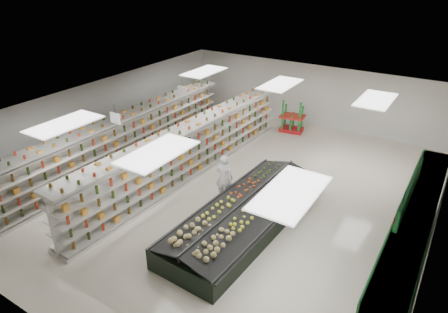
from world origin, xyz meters
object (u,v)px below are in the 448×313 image
Objects in this scene: shopper_background at (227,122)px; shopper_main at (224,177)px; soda_endcap at (292,118)px; gondola_center at (189,153)px; produce_island at (245,213)px; gondola_left at (126,140)px.

shopper_main is at bearing -125.39° from shopper_background.
soda_endcap is 3.37m from shopper_background.
gondola_center is 4.11m from produce_island.
produce_island is at bearing 129.72° from shopper_main.
soda_endcap is at bearing 103.38° from produce_island.
produce_island is at bearing -11.18° from gondola_left.
soda_endcap is 7.32m from shopper_main.
gondola_center is 1.82× the size of produce_island.
soda_endcap is at bearing 56.53° from gondola_left.
soda_endcap is at bearing 78.09° from gondola_center.
produce_island is at bearing -119.79° from shopper_background.
gondola_center is 8.16× the size of shopper_background.
shopper_background is at bearing 64.85° from gondola_left.
produce_island is 8.59m from soda_endcap.
shopper_background is at bearing 103.20° from gondola_center.
produce_island is (3.64, -1.84, -0.54)m from gondola_center.
shopper_main reaches higher than soda_endcap.
shopper_main is (2.16, -0.79, -0.11)m from gondola_center.
shopper_background is (2.24, 4.66, -0.21)m from gondola_left.
soda_endcap is (4.69, 6.97, -0.23)m from gondola_left.
gondola_center is 4.28m from shopper_background.
gondola_left reaches higher than soda_endcap.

